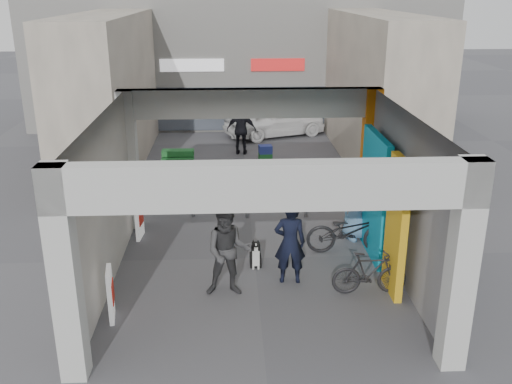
{
  "coord_description": "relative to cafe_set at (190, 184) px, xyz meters",
  "views": [
    {
      "loc": [
        -0.52,
        -11.65,
        5.81
      ],
      "look_at": [
        0.08,
        1.0,
        1.23
      ],
      "focal_mm": 40.0,
      "sensor_mm": 36.0,
      "label": 1
    }
  ],
  "objects": [
    {
      "name": "cafe_set",
      "position": [
        0.0,
        0.0,
        0.0
      ],
      "size": [
        1.34,
        1.08,
        0.81
      ],
      "rotation": [
        0.0,
        0.0,
        -0.33
      ],
      "color": "#9A9A9F",
      "rests_on": "ground"
    },
    {
      "name": "bollard_center",
      "position": [
        1.63,
        -1.97,
        0.18
      ],
      "size": [
        0.09,
        0.09,
        0.92
      ],
      "primitive_type": "cylinder",
      "color": "gray",
      "rests_on": "ground"
    },
    {
      "name": "advert_board_near",
      "position": [
        -1.03,
        -6.76,
        0.22
      ],
      "size": [
        0.17,
        0.56,
        1.0
      ],
      "rotation": [
        0.0,
        0.0,
        0.15
      ],
      "color": "white",
      "rests_on": "ground"
    },
    {
      "name": "man_crates",
      "position": [
        1.63,
        4.19,
        0.63
      ],
      "size": [
        1.12,
        0.58,
        1.82
      ],
      "primitive_type": "imported",
      "rotation": [
        0.0,
        0.0,
        3.01
      ],
      "color": "black",
      "rests_on": "ground"
    },
    {
      "name": "advert_board_far",
      "position": [
        -1.03,
        -3.12,
        0.22
      ],
      "size": [
        0.14,
        0.55,
        1.0
      ],
      "rotation": [
        0.0,
        0.0,
        -0.09
      ],
      "color": "white",
      "rests_on": "ground"
    },
    {
      "name": "far_building",
      "position": [
        1.71,
        9.59,
        3.7
      ],
      "size": [
        18.0,
        4.08,
        8.0
      ],
      "color": "silver",
      "rests_on": "ground"
    },
    {
      "name": "bollard_right",
      "position": [
        3.2,
        -1.99,
        0.17
      ],
      "size": [
        0.09,
        0.09,
        0.92
      ],
      "primitive_type": "cylinder",
      "color": "gray",
      "rests_on": "ground"
    },
    {
      "name": "plaza_bldg_left",
      "position": [
        -2.79,
        3.1,
        2.21
      ],
      "size": [
        2.0,
        9.0,
        5.0
      ],
      "primitive_type": "cube",
      "color": "#BDB09D",
      "rests_on": "ground"
    },
    {
      "name": "arcade_canopy",
      "position": [
        2.25,
        -5.22,
        2.02
      ],
      "size": [
        6.4,
        6.45,
        6.4
      ],
      "color": "#B6B7B2",
      "rests_on": "ground"
    },
    {
      "name": "plaza_bldg_right",
      "position": [
        6.21,
        3.1,
        2.21
      ],
      "size": [
        2.0,
        9.0,
        5.0
      ],
      "primitive_type": "cube",
      "color": "#BDB09D",
      "rests_on": "ground"
    },
    {
      "name": "man_elderly",
      "position": [
        4.24,
        -3.41,
        0.6
      ],
      "size": [
        1.03,
        0.88,
        1.78
      ],
      "primitive_type": "imported",
      "rotation": [
        0.0,
        0.0,
        0.43
      ],
      "color": "#5680A8",
      "rests_on": "ground"
    },
    {
      "name": "white_van",
      "position": [
        3.06,
        6.8,
        0.42
      ],
      "size": [
        4.48,
        3.04,
        1.42
      ],
      "primitive_type": "imported",
      "rotation": [
        0.0,
        0.0,
        1.93
      ],
      "color": "white",
      "rests_on": "ground"
    },
    {
      "name": "ground",
      "position": [
        1.71,
        -4.4,
        -0.29
      ],
      "size": [
        90.0,
        90.0,
        0.0
      ],
      "primitive_type": "plane",
      "color": "#515155",
      "rests_on": "ground"
    },
    {
      "name": "produce_stand",
      "position": [
        -0.5,
        1.74,
        0.04
      ],
      "size": [
        1.24,
        0.67,
        0.82
      ],
      "rotation": [
        0.0,
        0.0,
        -0.08
      ],
      "color": "black",
      "rests_on": "ground"
    },
    {
      "name": "bicycle_front",
      "position": [
        3.91,
        -4.19,
        0.24
      ],
      "size": [
        2.01,
        0.75,
        1.05
      ],
      "primitive_type": "imported",
      "rotation": [
        0.0,
        0.0,
        1.54
      ],
      "color": "black",
      "rests_on": "ground"
    },
    {
      "name": "bollard_left",
      "position": [
        0.19,
        -1.84,
        0.18
      ],
      "size": [
        0.09,
        0.09,
        0.93
      ],
      "primitive_type": "cylinder",
      "color": "gray",
      "rests_on": "ground"
    },
    {
      "name": "man_back_turned",
      "position": [
        1.13,
        -5.96,
        0.65
      ],
      "size": [
        0.92,
        0.72,
        1.86
      ],
      "primitive_type": "imported",
      "rotation": [
        0.0,
        0.0,
        -0.02
      ],
      "color": "#38383A",
      "rests_on": "ground"
    },
    {
      "name": "man_with_dog",
      "position": [
        2.39,
        -5.52,
        0.6
      ],
      "size": [
        0.66,
        0.45,
        1.77
      ],
      "primitive_type": "imported",
      "rotation": [
        0.0,
        0.0,
        3.1
      ],
      "color": "black",
      "rests_on": "ground"
    },
    {
      "name": "border_collie",
      "position": [
        1.72,
        -4.82,
        -0.02
      ],
      "size": [
        0.25,
        0.48,
        0.67
      ],
      "rotation": [
        0.0,
        0.0,
        0.01
      ],
      "color": "black",
      "rests_on": "ground"
    },
    {
      "name": "bicycle_rear",
      "position": [
        3.93,
        -6.08,
        0.16
      ],
      "size": [
        1.5,
        0.42,
        0.9
      ],
      "primitive_type": "imported",
      "rotation": [
        0.0,
        0.0,
        1.57
      ],
      "color": "black",
      "rests_on": "ground"
    },
    {
      "name": "crate_stack",
      "position": [
        2.44,
        3.26,
        -0.01
      ],
      "size": [
        0.49,
        0.4,
        0.56
      ],
      "rotation": [
        0.0,
        0.0,
        0.11
      ],
      "color": "#1A5B23",
      "rests_on": "ground"
    }
  ]
}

